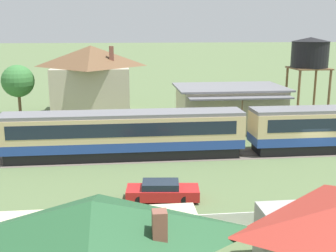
# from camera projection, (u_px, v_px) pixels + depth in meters

# --- Properties ---
(ground_plane) EXTENTS (600.00, 600.00, 0.00)m
(ground_plane) POSITION_uv_depth(u_px,v_px,m) (311.00, 155.00, 37.59)
(ground_plane) COLOR #566B42
(passenger_train) EXTENTS (85.99, 3.16, 4.04)m
(passenger_train) POSITION_uv_depth(u_px,v_px,m) (249.00, 129.00, 37.42)
(passenger_train) COLOR #234293
(passenger_train) RESTS_ON ground_plane
(railway_track) EXTENTS (140.46, 3.60, 0.04)m
(railway_track) POSITION_uv_depth(u_px,v_px,m) (213.00, 155.00, 37.57)
(railway_track) COLOR #665B51
(railway_track) RESTS_ON ground_plane
(station_building) EXTENTS (12.07, 9.29, 4.69)m
(station_building) POSITION_uv_depth(u_px,v_px,m) (229.00, 107.00, 47.49)
(station_building) COLOR beige
(station_building) RESTS_ON ground_plane
(station_house_brown_roof) EXTENTS (10.18, 10.53, 8.88)m
(station_house_brown_roof) POSITION_uv_depth(u_px,v_px,m) (92.00, 79.00, 54.37)
(station_house_brown_roof) COLOR #BCB293
(station_house_brown_roof) RESTS_ON ground_plane
(water_tower) EXTENTS (4.46, 4.46, 10.01)m
(water_tower) POSITION_uv_depth(u_px,v_px,m) (310.00, 54.00, 49.04)
(water_tower) COLOR brown
(water_tower) RESTS_ON ground_plane
(cottage_dark_green_roof_2) EXTENTS (9.96, 6.63, 4.36)m
(cottage_dark_green_roof_2) POSITION_uv_depth(u_px,v_px,m) (94.00, 249.00, 17.07)
(cottage_dark_green_roof_2) COLOR beige
(cottage_dark_green_roof_2) RESTS_ON ground_plane
(parked_car_red) EXTENTS (4.88, 2.25, 1.29)m
(parked_car_red) POSITION_uv_depth(u_px,v_px,m) (162.00, 191.00, 27.49)
(parked_car_red) COLOR red
(parked_car_red) RESTS_ON ground_plane
(yard_tree_0) EXTENTS (4.12, 4.12, 6.52)m
(yard_tree_0) POSITION_uv_depth(u_px,v_px,m) (18.00, 81.00, 53.57)
(yard_tree_0) COLOR brown
(yard_tree_0) RESTS_ON ground_plane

